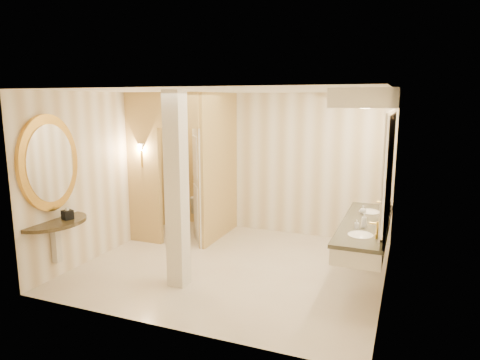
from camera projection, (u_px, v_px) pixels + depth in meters
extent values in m
plane|color=beige|center=(233.00, 266.00, 6.72)|extent=(4.50, 4.50, 0.00)
plane|color=white|center=(232.00, 91.00, 6.23)|extent=(4.50, 4.50, 0.00)
cube|color=white|center=(272.00, 164.00, 8.30)|extent=(4.50, 0.02, 2.70)
cube|color=white|center=(162.00, 214.00, 4.65)|extent=(4.50, 0.02, 2.70)
cube|color=white|center=(111.00, 172.00, 7.29)|extent=(0.02, 4.00, 2.70)
cube|color=white|center=(389.00, 193.00, 5.66)|extent=(0.02, 4.00, 2.70)
cube|color=#D7BB70|center=(219.00, 167.00, 7.91)|extent=(0.10, 1.50, 2.70)
cube|color=#D7BB70|center=(144.00, 169.00, 7.63)|extent=(0.65, 0.10, 2.70)
cube|color=#D7BB70|center=(178.00, 110.00, 7.17)|extent=(0.80, 0.10, 0.60)
cube|color=beige|center=(198.00, 186.00, 7.66)|extent=(0.50, 0.68, 2.10)
cylinder|color=gold|center=(141.00, 159.00, 7.53)|extent=(0.03, 0.03, 0.30)
cone|color=beige|center=(141.00, 147.00, 7.49)|extent=(0.14, 0.14, 0.14)
cube|color=beige|center=(365.00, 232.00, 6.05)|extent=(0.60, 2.29, 0.24)
cube|color=black|center=(365.00, 224.00, 6.03)|extent=(0.64, 2.33, 0.05)
cube|color=black|center=(386.00, 221.00, 5.92)|extent=(0.03, 2.29, 0.10)
ellipsoid|color=white|center=(360.00, 238.00, 5.47)|extent=(0.40, 0.44, 0.15)
cylinder|color=gold|center=(377.00, 230.00, 5.37)|extent=(0.03, 0.03, 0.22)
ellipsoid|color=white|center=(369.00, 214.00, 6.60)|extent=(0.40, 0.44, 0.15)
cylinder|color=gold|center=(383.00, 207.00, 6.50)|extent=(0.03, 0.03, 0.22)
cube|color=white|center=(390.00, 165.00, 5.78)|extent=(0.03, 2.29, 1.40)
cube|color=beige|center=(372.00, 98.00, 5.71)|extent=(0.75, 2.49, 0.22)
cylinder|color=black|center=(52.00, 222.00, 6.12)|extent=(1.05, 1.05, 0.05)
cube|color=beige|center=(56.00, 242.00, 6.16)|extent=(0.10, 0.10, 0.60)
cylinder|color=gold|center=(48.00, 163.00, 5.96)|extent=(0.07, 1.05, 1.05)
cylinder|color=white|center=(51.00, 163.00, 5.94)|extent=(0.02, 0.84, 0.84)
cube|color=beige|center=(177.00, 191.00, 5.82)|extent=(0.25, 0.25, 2.70)
cube|color=black|center=(67.00, 215.00, 6.16)|extent=(0.17, 0.17, 0.13)
imported|color=white|center=(211.00, 213.00, 8.43)|extent=(0.58, 0.82, 0.75)
imported|color=beige|center=(357.00, 224.00, 5.70)|extent=(0.06, 0.06, 0.12)
imported|color=silver|center=(363.00, 210.00, 6.45)|extent=(0.13, 0.13, 0.12)
imported|color=#C6B28C|center=(364.00, 220.00, 5.75)|extent=(0.10, 0.10, 0.20)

